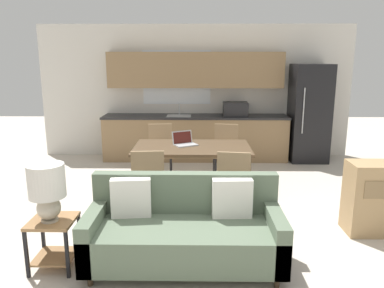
{
  "coord_description": "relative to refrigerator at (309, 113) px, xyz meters",
  "views": [
    {
      "loc": [
        0.05,
        -3.18,
        2.02
      ],
      "look_at": [
        -0.02,
        1.5,
        0.95
      ],
      "focal_mm": 35.0,
      "sensor_mm": 36.0,
      "label": 1
    }
  ],
  "objects": [
    {
      "name": "dining_chair_far_right",
      "position": [
        -1.74,
        -1.25,
        -0.45
      ],
      "size": [
        0.48,
        0.48,
        0.93
      ],
      "rotation": [
        0.0,
        0.0,
        -0.14
      ],
      "color": "#997A56",
      "rests_on": "ground_plane"
    },
    {
      "name": "dining_chair_far_left",
      "position": [
        -2.85,
        -1.24,
        -0.45
      ],
      "size": [
        0.46,
        0.46,
        0.93
      ],
      "rotation": [
        0.0,
        0.0,
        0.11
      ],
      "color": "#997A56",
      "rests_on": "ground_plane"
    },
    {
      "name": "table_lamp",
      "position": [
        -3.63,
        -4.1,
        -0.12
      ],
      "size": [
        0.34,
        0.34,
        0.56
      ],
      "color": "#B2A893",
      "rests_on": "side_table"
    },
    {
      "name": "dining_chair_near_left",
      "position": [
        -2.83,
        -2.94,
        -0.45
      ],
      "size": [
        0.45,
        0.45,
        0.93
      ],
      "rotation": [
        0.0,
        0.0,
        3.22
      ],
      "color": "#997A56",
      "rests_on": "ground_plane"
    },
    {
      "name": "wall_back",
      "position": [
        -2.27,
        0.4,
        0.39
      ],
      "size": [
        6.4,
        0.07,
        2.7
      ],
      "color": "silver",
      "rests_on": "ground_plane"
    },
    {
      "name": "side_table",
      "position": [
        -3.62,
        -4.08,
        -0.63
      ],
      "size": [
        0.42,
        0.42,
        0.5
      ],
      "color": "olive",
      "rests_on": "ground_plane"
    },
    {
      "name": "refrigerator",
      "position": [
        0.0,
        0.0,
        0.0
      ],
      "size": [
        0.72,
        0.72,
        1.92
      ],
      "color": "black",
      "rests_on": "ground_plane"
    },
    {
      "name": "couch",
      "position": [
        -2.34,
        -3.98,
        -0.61
      ],
      "size": [
        1.9,
        0.8,
        0.87
      ],
      "color": "#3D2D1E",
      "rests_on": "ground_plane"
    },
    {
      "name": "dining_chair_near_right",
      "position": [
        -1.76,
        -2.98,
        -0.45
      ],
      "size": [
        0.47,
        0.47,
        0.93
      ],
      "rotation": [
        0.0,
        0.0,
        3.0
      ],
      "color": "#997A56",
      "rests_on": "ground_plane"
    },
    {
      "name": "kitchen_counter",
      "position": [
        -2.25,
        0.1,
        -0.12
      ],
      "size": [
        3.71,
        0.65,
        2.15
      ],
      "color": "#8E704C",
      "rests_on": "ground_plane"
    },
    {
      "name": "ground_plane",
      "position": [
        -2.26,
        -4.23,
        -0.96
      ],
      "size": [
        20.0,
        20.0,
        0.0
      ],
      "primitive_type": "plane",
      "color": "beige"
    },
    {
      "name": "laptop",
      "position": [
        -2.42,
        -1.97,
        -0.15
      ],
      "size": [
        0.4,
        0.37,
        0.2
      ],
      "rotation": [
        0.0,
        0.0,
        0.49
      ],
      "color": "#B7BABC",
      "rests_on": "dining_table"
    },
    {
      "name": "dining_table",
      "position": [
        -2.3,
        -2.08,
        -0.25
      ],
      "size": [
        1.7,
        0.98,
        0.76
      ],
      "color": "brown",
      "rests_on": "ground_plane"
    }
  ]
}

